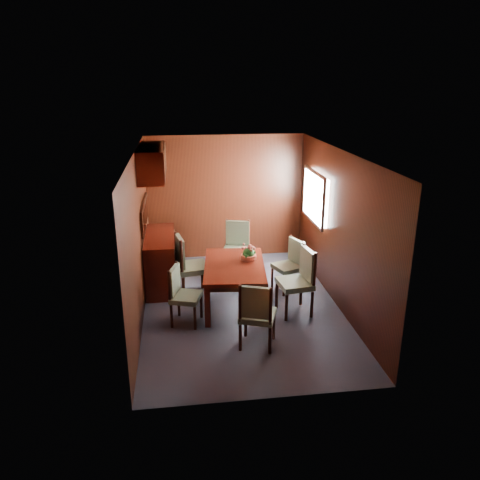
{
  "coord_description": "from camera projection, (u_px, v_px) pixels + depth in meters",
  "views": [
    {
      "loc": [
        -0.9,
        -6.53,
        3.39
      ],
      "look_at": [
        0.0,
        0.16,
        1.05
      ],
      "focal_mm": 35.0,
      "sensor_mm": 36.0,
      "label": 1
    }
  ],
  "objects": [
    {
      "name": "chair_foot",
      "position": [
        237.0,
        245.0,
        8.44
      ],
      "size": [
        0.56,
        0.55,
        0.98
      ],
      "rotation": [
        0.0,
        0.0,
        2.88
      ],
      "color": "black",
      "rests_on": "ground"
    },
    {
      "name": "chair_right_far",
      "position": [
        291.0,
        262.0,
        7.78
      ],
      "size": [
        0.52,
        0.53,
        0.89
      ],
      "rotation": [
        0.0,
        0.0,
        1.92
      ],
      "color": "black",
      "rests_on": "ground"
    },
    {
      "name": "chair_head",
      "position": [
        257.0,
        312.0,
        6.05
      ],
      "size": [
        0.56,
        0.55,
        0.95
      ],
      "rotation": [
        0.0,
        0.0,
        -0.34
      ],
      "color": "black",
      "rests_on": "ground"
    },
    {
      "name": "room_shell",
      "position": [
        232.0,
        200.0,
        7.1
      ],
      "size": [
        3.06,
        4.52,
        2.41
      ],
      "color": "black",
      "rests_on": "ground"
    },
    {
      "name": "chair_right_near",
      "position": [
        300.0,
        277.0,
        6.98
      ],
      "size": [
        0.53,
        0.55,
        1.03
      ],
      "rotation": [
        0.0,
        0.0,
        1.7
      ],
      "color": "black",
      "rests_on": "ground"
    },
    {
      "name": "flower_centerpiece",
      "position": [
        249.0,
        252.0,
        7.34
      ],
      "size": [
        0.27,
        0.27,
        0.27
      ],
      "color": "#CB5B3E",
      "rests_on": "dining_table"
    },
    {
      "name": "chair_left_near",
      "position": [
        181.0,
        292.0,
        6.71
      ],
      "size": [
        0.5,
        0.52,
        0.88
      ],
      "rotation": [
        0.0,
        0.0,
        -1.87
      ],
      "color": "black",
      "rests_on": "ground"
    },
    {
      "name": "dining_table",
      "position": [
        234.0,
        270.0,
        7.2
      ],
      "size": [
        1.06,
        1.55,
        0.68
      ],
      "rotation": [
        0.0,
        0.0,
        -0.1
      ],
      "color": "black",
      "rests_on": "ground"
    },
    {
      "name": "chair_left_far",
      "position": [
        188.0,
        263.0,
        7.51
      ],
      "size": [
        0.56,
        0.58,
        1.05
      ],
      "rotation": [
        0.0,
        0.0,
        -1.38
      ],
      "color": "black",
      "rests_on": "ground"
    },
    {
      "name": "sideboard",
      "position": [
        161.0,
        260.0,
        7.97
      ],
      "size": [
        0.48,
        1.4,
        0.9
      ],
      "primitive_type": "cube",
      "color": "black",
      "rests_on": "ground"
    },
    {
      "name": "ground",
      "position": [
        241.0,
        306.0,
        7.34
      ],
      "size": [
        4.5,
        4.5,
        0.0
      ],
      "primitive_type": "plane",
      "color": "#383B4C",
      "rests_on": "ground"
    }
  ]
}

